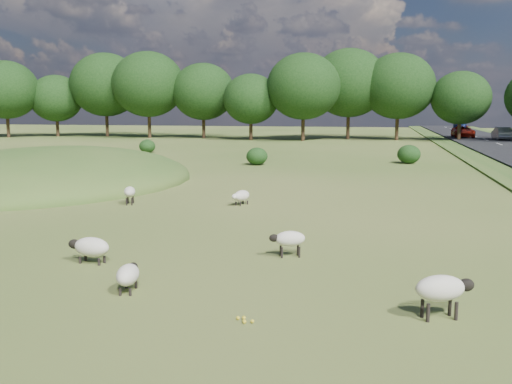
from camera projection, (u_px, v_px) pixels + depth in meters
The scene contains 13 objects.
ground at pixel (274, 171), 38.79m from camera, with size 160.00×160.00×0.00m, color #375A1C.
mound at pixel (50, 181), 33.43m from camera, with size 16.00×20.00×4.00m, color #33561E.
treeline at pixel (314, 88), 72.32m from camera, with size 96.28×14.66×11.70m.
shrubs at pixel (283, 152), 45.86m from camera, with size 25.09×10.19×1.44m.
sheep_0 at pixel (241, 196), 25.45m from camera, with size 0.83×1.20×0.67m.
sheep_1 at pixel (289, 239), 16.74m from camera, with size 1.13×0.73×0.78m.
sheep_2 at pixel (442, 288), 11.86m from camera, with size 1.36×0.92×0.94m.
sheep_3 at pixel (90, 247), 16.09m from camera, with size 1.33×0.70×0.75m.
sheep_5 at pixel (128, 274), 13.65m from camera, with size 0.66×1.19×0.67m.
sheep_6 at pixel (130, 192), 25.66m from camera, with size 0.74×1.17×0.81m.
car_2 at pixel (460, 125), 103.29m from camera, with size 1.90×4.68×1.36m, color navy.
car_3 at pixel (463, 131), 74.87m from camera, with size 2.50×5.41×1.50m, color maroon.
car_4 at pixel (502, 133), 69.51m from camera, with size 1.63×4.67×1.54m, color #929399.
Camera 1 is at (6.52, -18.03, 4.44)m, focal length 40.00 mm.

